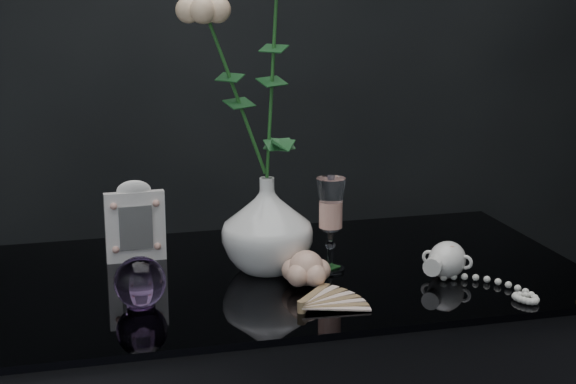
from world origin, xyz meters
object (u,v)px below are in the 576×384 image
object	(u,v)px
wine_glass	(331,225)
picture_frame	(135,221)
pearl_jar	(447,258)
loose_rose	(306,269)
paperweight	(140,282)
vase	(267,225)

from	to	relation	value
wine_glass	picture_frame	bearing A→B (deg)	156.65
picture_frame	pearl_jar	distance (m)	0.57
wine_glass	pearl_jar	xyz separation A→B (m)	(0.19, -0.08, -0.05)
loose_rose	pearl_jar	distance (m)	0.25
paperweight	picture_frame	bearing A→B (deg)	86.59
vase	wine_glass	xyz separation A→B (m)	(0.11, -0.03, -0.00)
vase	wine_glass	distance (m)	0.11
wine_glass	loose_rose	bearing A→B (deg)	-132.93
picture_frame	paperweight	xyz separation A→B (m)	(-0.01, -0.24, -0.04)
vase	wine_glass	bearing A→B (deg)	-15.21
picture_frame	pearl_jar	xyz separation A→B (m)	(0.52, -0.22, -0.04)
pearl_jar	loose_rose	bearing A→B (deg)	-143.14
picture_frame	pearl_jar	bearing A→B (deg)	-25.17
pearl_jar	paperweight	bearing A→B (deg)	-138.82
paperweight	pearl_jar	size ratio (longest dim) A/B	0.36
paperweight	loose_rose	size ratio (longest dim) A/B	0.45
vase	loose_rose	bearing A→B (deg)	-65.54
picture_frame	loose_rose	distance (m)	0.34
wine_glass	paperweight	bearing A→B (deg)	-164.65
paperweight	loose_rose	world-z (taller)	paperweight
wine_glass	loose_rose	distance (m)	0.11
loose_rose	picture_frame	bearing A→B (deg)	137.77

